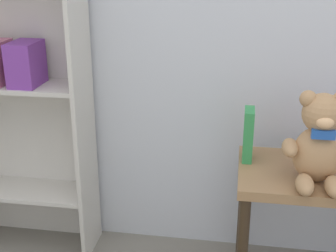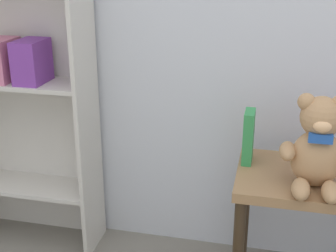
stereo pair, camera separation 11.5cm
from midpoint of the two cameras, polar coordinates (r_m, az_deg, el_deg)
name	(u,v)px [view 2 (the right image)]	position (r m, az deg, el deg)	size (l,w,h in m)	color
bookshelf_side	(22,62)	(2.07, -15.82, 7.53)	(0.60, 0.23, 1.52)	beige
display_table	(315,199)	(1.82, 19.25, -8.43)	(0.57, 0.39, 0.53)	#9E754C
teddy_bear	(318,147)	(1.64, 19.75, -2.42)	(0.25, 0.23, 0.33)	tan
book_standing_green	(248,137)	(1.79, 11.61, -1.32)	(0.04, 0.10, 0.20)	#33934C
book_standing_pink	(320,142)	(1.81, 19.77, -1.86)	(0.04, 0.12, 0.20)	#D17093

